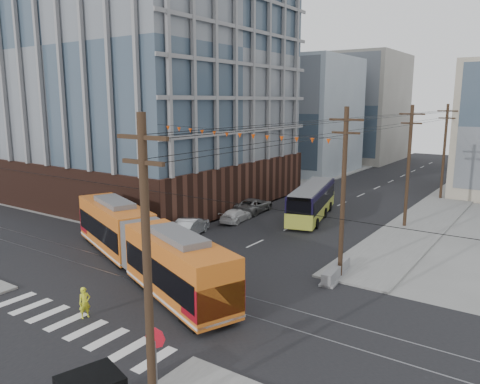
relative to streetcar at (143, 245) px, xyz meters
name	(u,v)px	position (x,y,z in m)	size (l,w,h in m)	color
ground	(121,305)	(2.71, -4.38, -1.95)	(160.00, 160.00, 0.00)	slate
office_building	(139,75)	(-19.29, 18.62, 12.35)	(30.00, 25.00, 28.60)	#381E16
bg_bldg_nw_near	(293,115)	(-14.29, 47.62, 7.05)	(18.00, 16.00, 18.00)	#8C99A5
bg_bldg_nw_far	(356,108)	(-11.29, 67.62, 8.05)	(16.00, 18.00, 20.00)	gray
utility_pole_near	(148,277)	(11.21, -10.38, 3.55)	(0.30, 0.30, 11.00)	black
utility_pole_far	(467,143)	(11.21, 51.62, 3.55)	(0.30, 0.30, 11.00)	black
streetcar	(143,245)	(0.00, 0.00, 0.00)	(20.25, 2.85, 3.90)	orange
city_bus	(312,201)	(2.67, 20.03, -0.30)	(2.53, 11.68, 3.31)	black
parked_car_silver	(191,226)	(-3.13, 8.53, -1.15)	(1.69, 4.84, 1.59)	#AEB3B7
parked_car_white	(236,215)	(-2.61, 14.52, -1.33)	(1.73, 4.25, 1.23)	silver
parked_car_grey	(254,205)	(-3.33, 18.81, -1.23)	(2.39, 5.19, 1.44)	slate
pedestrian	(85,303)	(2.34, -6.49, -1.10)	(0.62, 0.41, 1.69)	yellow
stop_sign	(156,366)	(10.39, -9.33, -0.56)	(0.85, 0.85, 2.78)	red
jersey_barrier	(336,271)	(11.01, 6.50, -1.53)	(0.94, 4.17, 0.83)	gray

